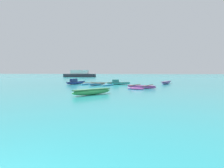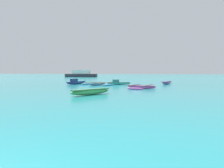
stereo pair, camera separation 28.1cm
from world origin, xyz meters
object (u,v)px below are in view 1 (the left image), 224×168
moored_boat_1 (97,84)px  moored_boat_3 (76,82)px  distant_ferry (80,74)px  moored_boat_0 (141,87)px  moored_boat_2 (166,82)px  moored_boat_4 (118,83)px  moored_boat_5 (92,91)px

moored_boat_1 → moored_boat_3: moored_boat_3 is taller
moored_boat_3 → distant_ferry: size_ratio=0.39×
moored_boat_1 → distant_ferry: distant_ferry is taller
moored_boat_0 → moored_boat_2: (3.65, 7.62, 0.04)m
moored_boat_1 → moored_boat_2: size_ratio=1.16×
moored_boat_0 → moored_boat_3: size_ratio=1.04×
moored_boat_2 → distant_ferry: size_ratio=0.39×
moored_boat_3 → moored_boat_4: bearing=-69.0°
moored_boat_5 → distant_ferry: (-13.68, 44.05, 0.61)m
moored_boat_4 → moored_boat_5: size_ratio=1.09×
moored_boat_1 → moored_boat_3: size_ratio=1.14×
moored_boat_4 → moored_boat_0: bearing=-67.7°
moored_boat_1 → moored_boat_2: moored_boat_2 is taller
moored_boat_0 → moored_boat_1: size_ratio=0.91×
moored_boat_2 → moored_boat_4: size_ratio=1.15×
moored_boat_3 → moored_boat_5: bearing=-134.7°
moored_boat_4 → moored_boat_5: 11.86m
moored_boat_0 → moored_boat_1: moored_boat_0 is taller
moored_boat_1 → moored_boat_5: (1.57, -10.03, 0.09)m
moored_boat_0 → distant_ferry: distant_ferry is taller
moored_boat_4 → moored_boat_3: bearing=172.7°
moored_boat_2 → moored_boat_4: moored_boat_4 is taller
moored_boat_1 → moored_boat_3: (-3.45, 1.96, 0.11)m
moored_boat_0 → moored_boat_5: bearing=-101.3°
moored_boat_4 → moored_boat_1: bearing=-150.0°
moored_boat_0 → moored_boat_1: (-5.48, 3.80, -0.01)m
moored_boat_2 → moored_boat_3: (-12.58, -1.86, 0.06)m
moored_boat_2 → moored_boat_4: (-6.63, -2.02, 0.03)m
moored_boat_1 → distant_ferry: size_ratio=0.45×
moored_boat_2 → moored_boat_5: size_ratio=1.25×
moored_boat_0 → moored_boat_3: bearing=168.0°
moored_boat_2 → moored_boat_4: 6.93m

